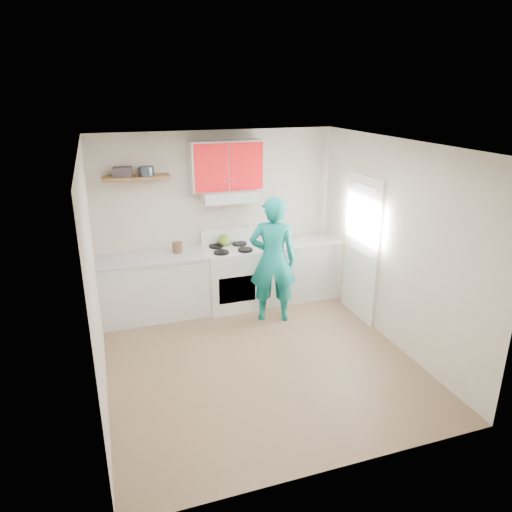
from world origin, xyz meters
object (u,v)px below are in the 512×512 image
object	(u,v)px
tin	(146,171)
crock	(177,248)
person	(273,260)
kettle	(224,240)
stove	(231,278)

from	to	relation	value
tin	crock	size ratio (longest dim) A/B	1.17
person	tin	bearing A→B (deg)	-6.04
crock	person	xyz separation A→B (m)	(1.21, -0.68, -0.08)
tin	person	distance (m)	2.10
kettle	crock	size ratio (longest dim) A/B	1.20
tin	person	xyz separation A→B (m)	(1.56, -0.74, -1.20)
kettle	crock	distance (m)	0.73
stove	kettle	size ratio (longest dim) A/B	4.44
tin	crock	world-z (taller)	tin
crock	person	bearing A→B (deg)	-29.38
person	kettle	bearing A→B (deg)	-38.15
stove	kettle	distance (m)	0.58
stove	kettle	world-z (taller)	kettle
kettle	crock	xyz separation A→B (m)	(-0.72, -0.09, -0.02)
tin	kettle	bearing A→B (deg)	1.45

